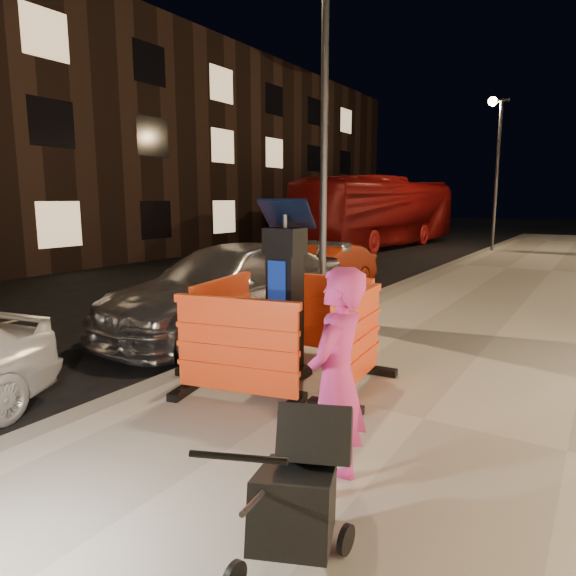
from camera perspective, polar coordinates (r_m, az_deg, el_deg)
The scene contains 15 objects.
ground_plane at distance 6.83m, azimuth -10.35°, elevation -9.75°, with size 120.00×120.00×0.00m, color black.
sidewalk at distance 5.38m, azimuth 14.84°, elevation -14.58°, with size 6.00×60.00×0.15m, color gray.
kerb at distance 6.80m, azimuth -10.37°, elevation -9.16°, with size 0.30×60.00×0.15m, color slate.
parking_kiosk at distance 6.10m, azimuth -0.34°, elevation -0.74°, with size 0.63×0.63×2.00m, color black.
barrier_front at distance 5.45m, azimuth -5.73°, elevation -6.88°, with size 1.43×0.59×1.12m, color #F74619.
barrier_back at distance 6.99m, azimuth 3.84°, elevation -3.08°, with size 1.43×0.59×1.12m, color #F74619.
barrier_kerbside at distance 6.74m, azimuth -7.19°, elevation -3.64°, with size 1.43×0.59×1.12m, color #F74619.
barrier_bldgside at distance 5.76m, azimuth 7.71°, elevation -5.99°, with size 1.43×0.59×1.12m, color #F74619.
car_silver at distance 9.09m, azimuth -6.40°, elevation -4.67°, with size 2.07×5.09×1.48m, color silver.
car_red at distance 12.75m, azimuth 3.92°, elevation -0.42°, with size 1.23×3.54×1.17m, color #9D260D.
bus_doubledecker at distance 25.07m, azimuth 10.07°, elevation 4.53°, with size 2.75×11.74×3.27m, color maroon.
man at distance 3.77m, azimuth 5.41°, elevation -10.26°, with size 0.61×0.40×1.66m, color #B82B78.
stroller at distance 3.13m, azimuth 0.83°, elevation -22.10°, with size 0.49×0.75×0.94m, color black.
street_lamp_mid at distance 8.79m, azimuth 4.02°, elevation 15.57°, with size 0.12×0.12×6.00m, color #3F3F44.
street_lamp_far at distance 23.11m, azimuth 22.18°, elevation 11.34°, with size 0.12×0.12×6.00m, color #3F3F44.
Camera 1 is at (4.38, -4.72, 2.28)m, focal length 32.00 mm.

